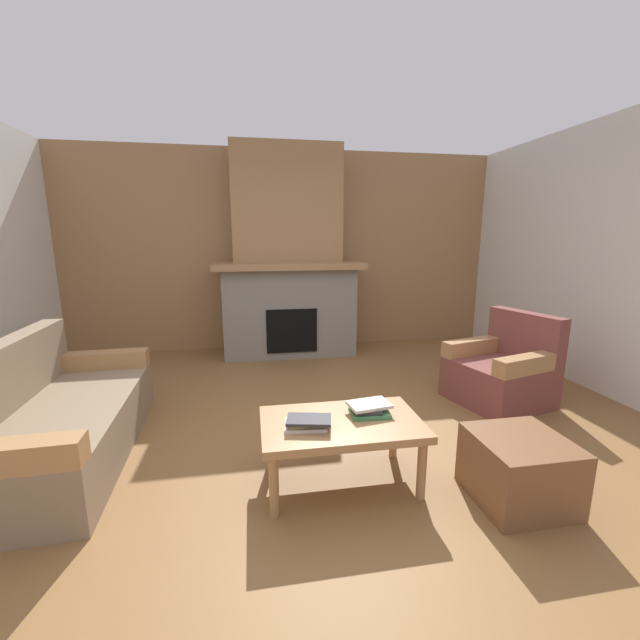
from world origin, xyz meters
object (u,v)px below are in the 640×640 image
Objects in this scene: fireplace at (288,267)px; ottoman at (519,469)px; armchair at (502,372)px; couch at (54,421)px; coffee_table at (341,428)px.

fireplace is 3.67m from ottoman.
couch is at bearing -174.09° from armchair.
coffee_table is (-1.80, -1.00, 0.08)m from armchair.
couch is at bearing 161.74° from ottoman.
armchair is at bearing 29.12° from coffee_table.
couch reaches higher than ottoman.
fireplace is 2.88m from armchair.
coffee_table is (0.04, -3.04, -0.79)m from fireplace.
couch is 1.84× the size of coffee_table.
coffee_table is at bearing -150.88° from armchair.
armchair reaches higher than coffee_table.
ottoman is at bearing -19.08° from coffee_table.
ottoman is (1.01, -0.35, -0.18)m from coffee_table.
couch is 3.53× the size of ottoman.
armchair is (3.72, 0.39, 0.01)m from couch.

